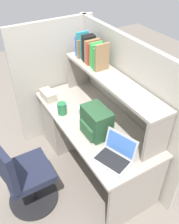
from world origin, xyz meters
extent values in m
plane|color=slate|center=(0.00, 0.00, 0.00)|extent=(8.00, 8.00, 0.00)
cube|color=#AAA093|center=(0.00, 0.00, 0.71)|extent=(1.60, 0.70, 0.03)
cube|color=#9D9388|center=(-0.55, 0.00, 0.35)|extent=(0.40, 0.64, 0.70)
cube|color=#9D9388|center=(0.78, 0.00, 0.35)|extent=(0.03, 0.64, 0.70)
cube|color=#B2ADA0|center=(0.00, 0.38, 0.78)|extent=(1.84, 0.05, 1.55)
cube|color=#B2ADA0|center=(-0.85, -0.05, 0.78)|extent=(0.05, 1.06, 1.55)
cube|color=gray|center=(-0.70, 0.20, 0.94)|extent=(0.03, 0.28, 0.42)
cube|color=gray|center=(0.70, 0.20, 0.94)|extent=(0.03, 0.28, 0.42)
cube|color=#AAA093|center=(0.00, 0.20, 1.17)|extent=(1.44, 0.28, 0.03)
cube|color=blue|center=(-0.60, 0.21, 1.29)|extent=(0.03, 0.16, 0.22)
cube|color=teal|center=(-0.57, 0.19, 1.32)|extent=(0.03, 0.15, 0.28)
cube|color=olive|center=(-0.53, 0.19, 1.28)|extent=(0.03, 0.16, 0.21)
cube|color=teal|center=(-0.50, 0.20, 1.30)|extent=(0.02, 0.13, 0.25)
cube|color=black|center=(-0.47, 0.20, 1.32)|extent=(0.04, 0.13, 0.28)
cube|color=black|center=(-0.42, 0.19, 1.32)|extent=(0.04, 0.14, 0.28)
cube|color=olive|center=(-0.38, 0.21, 1.31)|extent=(0.04, 0.17, 0.25)
cube|color=red|center=(-0.33, 0.20, 1.30)|extent=(0.03, 0.15, 0.24)
cube|color=green|center=(-0.30, 0.21, 1.31)|extent=(0.03, 0.14, 0.25)
cube|color=green|center=(-0.26, 0.19, 1.30)|extent=(0.03, 0.13, 0.24)
cube|color=purple|center=(-0.23, 0.19, 1.28)|extent=(0.02, 0.13, 0.20)
cube|color=green|center=(-0.20, 0.19, 1.30)|extent=(0.02, 0.17, 0.24)
cube|color=olive|center=(-0.17, 0.19, 1.32)|extent=(0.03, 0.16, 0.28)
cube|color=#B7BABF|center=(0.57, -0.15, 0.74)|extent=(0.37, 0.31, 0.02)
cube|color=black|center=(0.57, -0.16, 0.75)|extent=(0.31, 0.25, 0.00)
cube|color=#B7BABF|center=(0.53, -0.04, 0.85)|extent=(0.31, 0.16, 0.20)
cube|color=#3F72CC|center=(0.53, -0.05, 0.85)|extent=(0.27, 0.13, 0.16)
cube|color=#264C2D|center=(0.19, -0.08, 0.87)|extent=(0.30, 0.20, 0.29)
cube|color=#2B5734|center=(0.19, -0.19, 0.81)|extent=(0.22, 0.04, 0.13)
cube|color=#7299C6|center=(-0.38, -0.19, 0.75)|extent=(0.07, 0.11, 0.03)
cylinder|color=white|center=(-0.16, -0.10, 0.78)|extent=(0.08, 0.08, 0.10)
cube|color=#BFB299|center=(-0.60, -0.26, 0.78)|extent=(0.23, 0.13, 0.10)
cylinder|color=#26723F|center=(-0.26, -0.24, 0.80)|extent=(0.10, 0.10, 0.13)
cylinder|color=black|center=(0.08, -0.79, 0.02)|extent=(0.52, 0.52, 0.04)
cylinder|color=#262628|center=(0.08, -0.79, 0.24)|extent=(0.05, 0.05, 0.41)
cube|color=#1E2338|center=(0.08, -0.79, 0.45)|extent=(0.44, 0.44, 0.08)
cube|color=#1E2338|center=(0.12, -0.99, 0.71)|extent=(0.40, 0.14, 0.44)
camera|label=1|loc=(1.68, -1.04, 2.36)|focal=38.80mm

